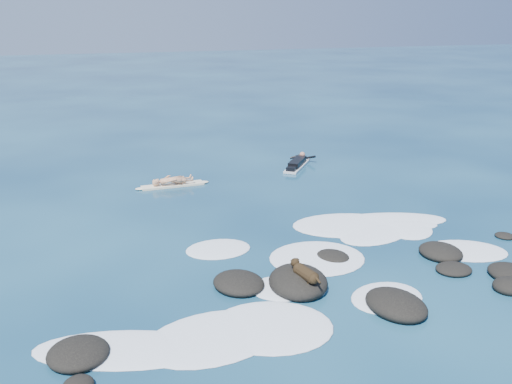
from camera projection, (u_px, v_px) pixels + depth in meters
name	position (u px, v px, depth m)	size (l,w,h in m)	color
ground	(334.00, 263.00, 15.53)	(160.00, 160.00, 0.00)	#0A2642
reef_rocks	(401.00, 287.00, 13.93)	(14.27, 5.96, 0.65)	black
breaking_foam	(323.00, 265.00, 15.37)	(13.18, 7.93, 0.12)	white
standing_surfer_rig	(172.00, 170.00, 22.00)	(2.91, 0.60, 1.65)	#EFE4BF
paddling_surfer_rig	(297.00, 163.00, 24.89)	(2.02, 2.43, 0.47)	silver
dog	(304.00, 273.00, 13.76)	(0.50, 1.23, 0.79)	black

